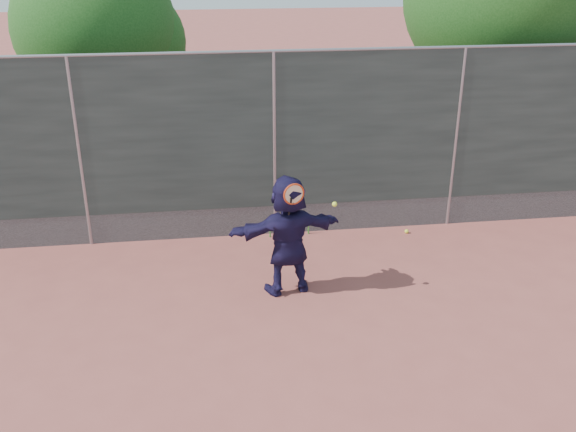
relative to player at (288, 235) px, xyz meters
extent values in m
plane|color=#9E4C42|center=(0.04, -1.60, -0.85)|extent=(80.00, 80.00, 0.00)
imported|color=#1A153B|center=(0.00, 0.00, 0.00)|extent=(1.64, 0.78, 1.70)
sphere|color=#E6FA37|center=(2.22, 1.59, -0.82)|extent=(0.07, 0.07, 0.07)
cube|color=#38423D|center=(0.04, 1.90, 0.90)|extent=(20.00, 0.04, 2.50)
cube|color=slate|center=(0.04, 1.90, -0.60)|extent=(20.00, 0.03, 0.50)
cylinder|color=gray|center=(0.04, 1.90, 2.15)|extent=(20.00, 0.05, 0.05)
cylinder|color=gray|center=(-2.96, 1.90, 0.65)|extent=(0.06, 0.06, 3.00)
cylinder|color=gray|center=(0.04, 1.90, 0.65)|extent=(0.06, 0.06, 3.00)
cylinder|color=gray|center=(3.04, 1.90, 0.65)|extent=(0.06, 0.06, 3.00)
torus|color=red|center=(0.05, -0.20, 0.67)|extent=(0.29, 0.10, 0.29)
cylinder|color=beige|center=(0.05, -0.20, 0.67)|extent=(0.24, 0.07, 0.25)
cylinder|color=black|center=(0.00, -0.18, 0.47)|extent=(0.06, 0.13, 0.33)
sphere|color=#E6FA37|center=(0.60, -0.17, 0.49)|extent=(0.07, 0.07, 0.07)
cylinder|color=#382314|center=(4.54, 4.10, 0.45)|extent=(0.28, 0.28, 2.60)
sphere|color=#23561C|center=(5.26, 4.30, 2.38)|extent=(2.52, 2.52, 2.52)
cylinder|color=#382314|center=(-2.96, 4.90, 0.25)|extent=(0.28, 0.28, 2.20)
sphere|color=#23561C|center=(-2.96, 4.90, 2.18)|extent=(3.00, 3.00, 3.00)
sphere|color=#23561C|center=(-2.36, 5.10, 1.88)|extent=(2.10, 2.10, 2.10)
cone|color=#387226|center=(0.29, 1.78, -0.72)|extent=(0.03, 0.03, 0.26)
cone|color=#387226|center=(0.59, 1.80, -0.70)|extent=(0.03, 0.03, 0.30)
cone|color=#387226|center=(-0.06, 1.76, -0.74)|extent=(0.03, 0.03, 0.22)
camera|label=1|loc=(-1.04, -7.80, 3.72)|focal=40.00mm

